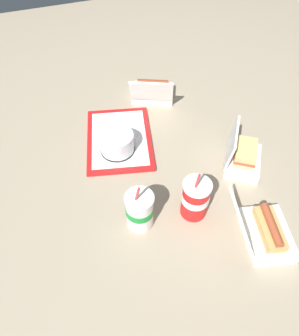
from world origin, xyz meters
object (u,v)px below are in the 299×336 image
object	(u,v)px
cake_container	(117,143)
clamshell_sandwich_front	(242,156)
plastic_fork	(138,133)
clamshell_hotdog_corner	(153,91)
ketchup_cup	(118,128)
soda_cup_back	(140,210)
food_tray	(119,139)
clamshell_hotdog_left	(264,231)
soda_cup_front	(195,198)

from	to	relation	value
cake_container	clamshell_sandwich_front	bearing A→B (deg)	62.68
plastic_fork	clamshell_hotdog_corner	distance (m)	0.26
ketchup_cup	soda_cup_back	size ratio (longest dim) A/B	0.20
food_tray	cake_container	distance (m)	0.08
clamshell_sandwich_front	clamshell_hotdog_left	world-z (taller)	clamshell_hotdog_left
food_tray	ketchup_cup	xyz separation A→B (m)	(-0.04, 0.01, 0.02)
food_tray	clamshell_hotdog_left	size ratio (longest dim) A/B	1.78
ketchup_cup	soda_cup_front	bearing A→B (deg)	15.69
cake_container	soda_cup_front	size ratio (longest dim) A/B	0.64
cake_container	plastic_fork	distance (m)	0.13
food_tray	ketchup_cup	world-z (taller)	ketchup_cup
soda_cup_back	ketchup_cup	bearing A→B (deg)	173.10
ketchup_cup	clamshell_hotdog_left	distance (m)	0.70
food_tray	clamshell_sandwich_front	xyz separation A→B (m)	(0.29, 0.40, 0.04)
soda_cup_front	ketchup_cup	bearing A→B (deg)	-164.31
clamshell_sandwich_front	ketchup_cup	bearing A→B (deg)	-129.85
cake_container	clamshell_sandwich_front	size ratio (longest dim) A/B	0.61
plastic_fork	soda_cup_front	distance (m)	0.43
cake_container	plastic_fork	size ratio (longest dim) A/B	1.22
clamshell_hotdog_corner	food_tray	bearing A→B (deg)	-46.43
ketchup_cup	clamshell_hotdog_left	bearing A→B (deg)	25.08
ketchup_cup	clamshell_hotdog_corner	world-z (taller)	clamshell_hotdog_corner
plastic_fork	soda_cup_front	world-z (taller)	soda_cup_front
food_tray	cake_container	xyz separation A→B (m)	(0.07, -0.02, 0.05)
ketchup_cup	clamshell_hotdog_corner	size ratio (longest dim) A/B	0.16
cake_container	ketchup_cup	world-z (taller)	cake_container
cake_container	soda_cup_front	distance (m)	0.39
clamshell_hotdog_corner	soda_cup_back	world-z (taller)	soda_cup_back
ketchup_cup	plastic_fork	world-z (taller)	ketchup_cup
cake_container	plastic_fork	xyz separation A→B (m)	(-0.06, 0.10, -0.04)
ketchup_cup	plastic_fork	size ratio (longest dim) A/B	0.36
food_tray	soda_cup_front	distance (m)	0.45
plastic_fork	cake_container	bearing A→B (deg)	-13.67
ketchup_cup	clamshell_sandwich_front	distance (m)	0.51
cake_container	ketchup_cup	distance (m)	0.12
ketchup_cup	clamshell_sandwich_front	xyz separation A→B (m)	(0.33, 0.39, 0.02)
food_tray	soda_cup_front	size ratio (longest dim) A/B	2.01
clamshell_hotdog_corner	clamshell_hotdog_left	bearing A→B (deg)	5.64
soda_cup_back	soda_cup_front	world-z (taller)	soda_cup_front
food_tray	clamshell_hotdog_corner	world-z (taller)	clamshell_hotdog_corner
soda_cup_back	soda_cup_front	distance (m)	0.19
clamshell_sandwich_front	soda_cup_front	distance (m)	0.30
clamshell_hotdog_corner	soda_cup_back	bearing A→B (deg)	-23.68
clamshell_hotdog_corner	cake_container	bearing A→B (deg)	-41.78
clamshell_hotdog_corner	soda_cup_back	xyz separation A→B (m)	(0.62, -0.27, 0.03)
soda_cup_back	clamshell_hotdog_corner	bearing A→B (deg)	156.32
cake_container	clamshell_sandwich_front	distance (m)	0.48
plastic_fork	soda_cup_back	world-z (taller)	soda_cup_back
cake_container	food_tray	bearing A→B (deg)	159.38
ketchup_cup	clamshell_hotdog_corner	distance (m)	0.28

